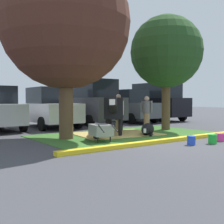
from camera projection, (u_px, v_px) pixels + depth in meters
ground_plane at (166, 143)px, 9.20m from camera, size 80.00×80.00×0.00m
grass_island at (129, 135)px, 11.32m from camera, size 7.25×4.24×0.02m
curb_yellow at (172, 140)px, 9.49m from camera, size 8.45×0.24×0.12m
hay_bedding at (116, 134)px, 11.42m from camera, size 3.47×2.78×0.04m
shade_tree_left at (65, 24)px, 9.89m from camera, size 4.56×4.56×6.34m
shade_tree_right at (166, 52)px, 13.01m from camera, size 3.31×3.31×5.27m
cow_holstein at (115, 108)px, 11.46m from camera, size 2.29×2.65×1.52m
calf_lying at (148, 129)px, 11.14m from camera, size 1.22×1.07×0.48m
person_handler at (147, 113)px, 12.54m from camera, size 0.34×0.50×1.56m
person_visitor_near at (118, 111)px, 12.91m from camera, size 0.50×0.34×1.66m
wheelbarrow at (101, 130)px, 9.44m from camera, size 0.86×1.62×0.63m
bucket_blue at (191, 140)px, 8.77m from camera, size 0.28×0.28×0.28m
bucket_green at (212, 139)px, 9.02m from camera, size 0.29×0.29×0.30m
bucket_pink at (220, 137)px, 9.60m from camera, size 0.33×0.33×0.27m
hatchback_white at (48, 108)px, 14.38m from camera, size 2.07×4.43×2.02m
suv_dark_grey at (91, 102)px, 16.25m from camera, size 2.17×4.63×2.52m
sedan_blue at (128, 106)px, 17.82m from camera, size 2.07×4.43×2.02m
suv_black at (156, 102)px, 19.39m from camera, size 2.17×4.63×2.52m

